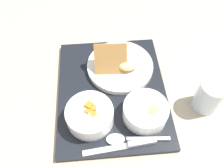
{
  "coord_description": "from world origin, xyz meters",
  "views": [
    {
      "loc": [
        -0.4,
        0.02,
        0.62
      ],
      "look_at": [
        0.0,
        0.0,
        0.05
      ],
      "focal_mm": 38.0,
      "sensor_mm": 36.0,
      "label": 1
    }
  ],
  "objects_px": {
    "bowl_soup": "(145,111)",
    "bowl_salad": "(90,115)",
    "plate_main": "(120,65)",
    "knife": "(133,144)",
    "spoon": "(128,139)",
    "glass_water": "(208,97)"
  },
  "relations": [
    {
      "from": "plate_main",
      "to": "bowl_salad",
      "type": "bearing_deg",
      "value": 151.89
    },
    {
      "from": "bowl_soup",
      "to": "knife",
      "type": "bearing_deg",
      "value": 153.57
    },
    {
      "from": "bowl_salad",
      "to": "bowl_soup",
      "type": "relative_size",
      "value": 1.04
    },
    {
      "from": "bowl_salad",
      "to": "knife",
      "type": "xyz_separation_m",
      "value": [
        -0.08,
        -0.11,
        -0.02
      ]
    },
    {
      "from": "bowl_salad",
      "to": "spoon",
      "type": "relative_size",
      "value": 0.77
    },
    {
      "from": "bowl_soup",
      "to": "spoon",
      "type": "distance_m",
      "value": 0.09
    },
    {
      "from": "spoon",
      "to": "bowl_salad",
      "type": "bearing_deg",
      "value": -30.18
    },
    {
      "from": "bowl_soup",
      "to": "spoon",
      "type": "height_order",
      "value": "bowl_soup"
    },
    {
      "from": "glass_water",
      "to": "bowl_soup",
      "type": "bearing_deg",
      "value": 100.39
    },
    {
      "from": "spoon",
      "to": "glass_water",
      "type": "bearing_deg",
      "value": -153.94
    },
    {
      "from": "spoon",
      "to": "glass_water",
      "type": "height_order",
      "value": "glass_water"
    },
    {
      "from": "plate_main",
      "to": "glass_water",
      "type": "relative_size",
      "value": 2.08
    },
    {
      "from": "knife",
      "to": "spoon",
      "type": "distance_m",
      "value": 0.02
    },
    {
      "from": "bowl_salad",
      "to": "glass_water",
      "type": "bearing_deg",
      "value": -83.54
    },
    {
      "from": "spoon",
      "to": "plate_main",
      "type": "bearing_deg",
      "value": -86.36
    },
    {
      "from": "bowl_salad",
      "to": "plate_main",
      "type": "relative_size",
      "value": 0.61
    },
    {
      "from": "plate_main",
      "to": "knife",
      "type": "bearing_deg",
      "value": -176.71
    },
    {
      "from": "bowl_soup",
      "to": "bowl_salad",
      "type": "bearing_deg",
      "value": 91.64
    },
    {
      "from": "knife",
      "to": "plate_main",
      "type": "bearing_deg",
      "value": -93.71
    },
    {
      "from": "bowl_soup",
      "to": "spoon",
      "type": "bearing_deg",
      "value": 142.75
    },
    {
      "from": "spoon",
      "to": "glass_water",
      "type": "relative_size",
      "value": 1.65
    },
    {
      "from": "bowl_soup",
      "to": "knife",
      "type": "distance_m",
      "value": 0.1
    }
  ]
}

